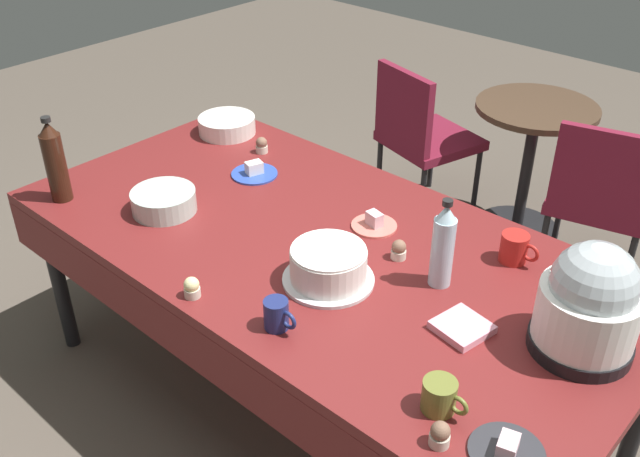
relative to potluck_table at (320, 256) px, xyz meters
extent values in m
plane|color=brown|center=(0.00, 0.00, -0.69)|extent=(9.00, 9.00, 0.00)
cube|color=maroon|center=(0.00, 0.00, 0.04)|extent=(2.20, 1.10, 0.04)
cylinder|color=black|center=(-1.02, -0.47, -0.33)|extent=(0.06, 0.06, 0.71)
cylinder|color=black|center=(-1.02, 0.47, -0.33)|extent=(0.06, 0.06, 0.71)
cube|color=maroon|center=(0.00, -0.55, -0.07)|extent=(2.20, 0.01, 0.18)
cube|color=maroon|center=(0.00, 0.55, -0.07)|extent=(2.20, 0.01, 0.18)
cylinder|color=silver|center=(0.17, -0.15, 0.07)|extent=(0.29, 0.29, 0.01)
cylinder|color=white|center=(0.17, -0.15, 0.12)|extent=(0.24, 0.24, 0.10)
cylinder|color=white|center=(0.17, -0.15, 0.18)|extent=(0.23, 0.23, 0.01)
cylinder|color=black|center=(0.89, 0.08, 0.08)|extent=(0.28, 0.28, 0.04)
cylinder|color=white|center=(0.89, 0.08, 0.18)|extent=(0.27, 0.27, 0.16)
sphere|color=#B2BCC1|center=(0.89, 0.08, 0.28)|extent=(0.23, 0.23, 0.23)
cylinder|color=#B2C6BC|center=(-0.55, -0.23, 0.10)|extent=(0.23, 0.23, 0.08)
cylinder|color=silver|center=(-0.88, 0.37, 0.10)|extent=(0.25, 0.25, 0.07)
cylinder|color=#2D4CB2|center=(-0.51, 0.18, 0.07)|extent=(0.18, 0.18, 0.01)
cube|color=white|center=(-0.51, 0.18, 0.09)|extent=(0.06, 0.07, 0.05)
cylinder|color=#2D2D33|center=(0.92, -0.38, 0.07)|extent=(0.18, 0.18, 0.01)
cube|color=beige|center=(0.92, -0.38, 0.09)|extent=(0.06, 0.07, 0.04)
cylinder|color=#E07266|center=(0.08, 0.19, 0.07)|extent=(0.16, 0.16, 0.01)
cube|color=beige|center=(0.08, 0.19, 0.09)|extent=(0.06, 0.05, 0.05)
cylinder|color=beige|center=(0.79, -0.46, 0.08)|extent=(0.05, 0.05, 0.03)
sphere|color=brown|center=(0.79, -0.46, 0.11)|extent=(0.05, 0.05, 0.05)
cylinder|color=beige|center=(0.26, 0.10, 0.08)|extent=(0.05, 0.05, 0.03)
sphere|color=brown|center=(0.26, 0.10, 0.11)|extent=(0.05, 0.05, 0.05)
cylinder|color=beige|center=(-0.63, 0.34, 0.08)|extent=(0.05, 0.05, 0.03)
sphere|color=brown|center=(-0.63, 0.34, 0.11)|extent=(0.05, 0.05, 0.05)
cylinder|color=beige|center=(-0.08, -0.48, 0.08)|extent=(0.05, 0.05, 0.03)
sphere|color=beige|center=(-0.08, -0.48, 0.11)|extent=(0.05, 0.05, 0.05)
cylinder|color=#33190F|center=(-0.90, -0.43, 0.19)|extent=(0.08, 0.08, 0.26)
cone|color=#33190F|center=(-0.90, -0.43, 0.35)|extent=(0.07, 0.07, 0.05)
cylinder|color=black|center=(-0.90, -0.43, 0.38)|extent=(0.03, 0.03, 0.02)
cylinder|color=silver|center=(0.43, 0.07, 0.18)|extent=(0.07, 0.07, 0.23)
cone|color=silver|center=(0.43, 0.07, 0.32)|extent=(0.06, 0.06, 0.05)
cylinder|color=black|center=(0.43, 0.07, 0.35)|extent=(0.03, 0.03, 0.02)
cylinder|color=olive|center=(0.73, -0.37, 0.10)|extent=(0.09, 0.09, 0.09)
torus|color=olive|center=(0.78, -0.37, 0.11)|extent=(0.06, 0.01, 0.06)
cylinder|color=tan|center=(0.73, 0.37, 0.10)|extent=(0.08, 0.08, 0.08)
torus|color=tan|center=(0.78, 0.37, 0.11)|extent=(0.05, 0.01, 0.05)
cylinder|color=#B2231E|center=(0.54, 0.33, 0.11)|extent=(0.09, 0.09, 0.10)
torus|color=#B2231E|center=(0.60, 0.33, 0.12)|extent=(0.06, 0.01, 0.06)
cylinder|color=navy|center=(0.21, -0.41, 0.11)|extent=(0.07, 0.07, 0.09)
torus|color=navy|center=(0.26, -0.41, 0.11)|extent=(0.06, 0.01, 0.06)
cube|color=pink|center=(0.61, -0.07, 0.07)|extent=(0.16, 0.16, 0.02)
cube|color=maroon|center=(-0.55, 1.50, -0.26)|extent=(0.54, 0.54, 0.05)
cube|color=maroon|center=(-0.60, 1.30, -0.04)|extent=(0.41, 0.15, 0.40)
cylinder|color=black|center=(-0.32, 1.63, -0.49)|extent=(0.04, 0.04, 0.40)
cylinder|color=black|center=(-0.68, 1.73, -0.49)|extent=(0.04, 0.04, 0.40)
cylinder|color=black|center=(-0.42, 1.26, -0.49)|extent=(0.04, 0.04, 0.40)
cylinder|color=black|center=(-0.78, 1.36, -0.49)|extent=(0.04, 0.04, 0.40)
cube|color=maroon|center=(0.40, 1.50, -0.26)|extent=(0.53, 0.53, 0.05)
cube|color=maroon|center=(0.45, 1.30, -0.04)|extent=(0.42, 0.14, 0.40)
cylinder|color=black|center=(0.54, 1.73, -0.49)|extent=(0.04, 0.04, 0.40)
cylinder|color=black|center=(0.17, 1.63, -0.49)|extent=(0.04, 0.04, 0.40)
cylinder|color=black|center=(0.63, 1.36, -0.49)|extent=(0.04, 0.04, 0.40)
cylinder|color=black|center=(0.26, 1.27, -0.49)|extent=(0.04, 0.04, 0.40)
cylinder|color=#473323|center=(-0.05, 1.65, 0.02)|extent=(0.60, 0.60, 0.03)
cylinder|color=black|center=(-0.05, 1.65, -0.33)|extent=(0.06, 0.06, 0.67)
cylinder|color=black|center=(-0.05, 1.65, -0.68)|extent=(0.44, 0.44, 0.02)
camera|label=1|loc=(1.36, -1.50, 1.39)|focal=40.15mm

